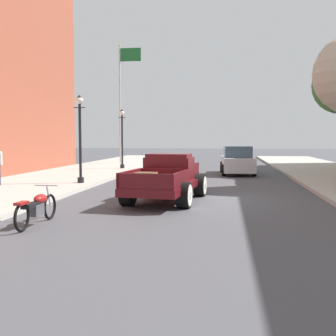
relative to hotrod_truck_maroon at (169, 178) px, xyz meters
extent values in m
plane|color=#47474C|center=(0.78, 0.22, -0.75)|extent=(140.00, 140.00, 0.00)
cube|color=#510F14|center=(-0.03, -0.24, -0.21)|extent=(2.32, 5.07, 0.24)
cube|color=#510F14|center=(0.01, 0.11, 0.31)|extent=(1.68, 1.27, 0.80)
cube|color=#510F14|center=(0.01, 0.06, 0.77)|extent=(1.53, 1.10, 0.12)
cube|color=#3D4C5B|center=(0.08, 0.67, 0.47)|extent=(1.32, 0.19, 0.44)
cube|color=#510F14|center=(0.17, 1.40, 0.17)|extent=(1.49, 1.64, 0.52)
cube|color=silver|center=(0.26, 2.19, 0.15)|extent=(0.69, 0.18, 0.47)
cube|color=#510F14|center=(-0.19, -1.63, -0.07)|extent=(1.92, 2.28, 0.04)
cube|color=#510F14|center=(-0.99, -1.54, 0.15)|extent=(0.32, 2.09, 0.44)
cube|color=#510F14|center=(0.61, -1.73, 0.15)|extent=(0.32, 2.09, 0.44)
cube|color=#510F14|center=(-0.31, -2.64, 0.15)|extent=(1.62, 0.27, 0.44)
cube|color=#510F14|center=(-0.07, -0.63, 0.15)|extent=(1.62, 0.27, 0.44)
cylinder|color=black|center=(-0.76, 1.20, -0.35)|extent=(0.45, 0.84, 0.80)
cylinder|color=silver|center=(-0.94, 1.22, -0.35)|extent=(0.09, 0.65, 0.66)
cylinder|color=silver|center=(-0.95, 1.22, -0.35)|extent=(0.05, 0.24, 0.24)
cylinder|color=black|center=(1.02, 0.99, -0.35)|extent=(0.45, 0.84, 0.80)
cylinder|color=silver|center=(1.21, 0.97, -0.35)|extent=(0.09, 0.65, 0.66)
cylinder|color=silver|center=(1.22, 0.97, -0.35)|extent=(0.05, 0.24, 0.24)
cylinder|color=black|center=(-1.08, -1.48, -0.35)|extent=(0.45, 0.84, 0.80)
cylinder|color=silver|center=(-1.26, -1.45, -0.35)|extent=(0.09, 0.65, 0.66)
cylinder|color=silver|center=(-1.27, -1.45, -0.35)|extent=(0.05, 0.24, 0.24)
cylinder|color=black|center=(0.71, -1.69, -0.35)|extent=(0.45, 0.84, 0.80)
cylinder|color=silver|center=(0.89, -1.71, -0.35)|extent=(0.09, 0.65, 0.66)
cylinder|color=silver|center=(0.90, -1.71, -0.35)|extent=(0.05, 0.24, 0.24)
cube|color=olive|center=(-0.41, -1.96, 0.15)|extent=(0.65, 0.51, 0.40)
cube|color=#3D2D1E|center=(-0.41, -1.96, 0.15)|extent=(0.62, 0.12, 0.42)
cube|color=brown|center=(0.06, -1.36, 0.09)|extent=(0.44, 0.32, 0.28)
torus|color=black|center=(-2.58, -3.86, -0.42)|extent=(0.08, 0.67, 0.67)
torus|color=black|center=(-2.60, -5.31, -0.42)|extent=(0.08, 0.67, 0.67)
cube|color=#4C4C51|center=(-2.59, -4.63, -0.37)|extent=(0.25, 0.44, 0.28)
ellipsoid|color=maroon|center=(-2.59, -4.38, -0.14)|extent=(0.27, 0.52, 0.24)
cube|color=black|center=(-2.60, -4.88, -0.22)|extent=(0.23, 0.56, 0.10)
cylinder|color=silver|center=(-2.58, -3.92, -0.12)|extent=(0.05, 0.25, 0.58)
cylinder|color=silver|center=(-2.59, -4.04, 0.16)|extent=(0.62, 0.05, 0.04)
cube|color=maroon|center=(-2.60, -5.31, -0.10)|extent=(0.19, 0.40, 0.06)
cube|color=#B7B7BC|center=(2.61, 10.47, -0.14)|extent=(1.94, 4.38, 0.80)
cube|color=#384C5B|center=(2.62, 10.32, 0.58)|extent=(1.62, 2.07, 0.64)
cylinder|color=black|center=(1.72, 11.71, -0.42)|extent=(0.25, 0.67, 0.66)
cylinder|color=black|center=(3.37, 11.80, -0.42)|extent=(0.25, 0.67, 0.66)
cylinder|color=black|center=(1.85, 9.14, -0.42)|extent=(0.25, 0.67, 0.66)
cylinder|color=black|center=(3.50, 9.22, -0.42)|extent=(0.25, 0.67, 0.66)
cylinder|color=silver|center=(-7.30, 2.01, 0.51)|extent=(0.09, 0.09, 0.54)
cylinder|color=black|center=(-4.39, 3.42, -0.48)|extent=(0.28, 0.28, 0.24)
cylinder|color=black|center=(-4.39, 3.42, 1.24)|extent=(0.12, 0.12, 3.20)
cylinder|color=black|center=(-4.39, 3.42, 2.69)|extent=(0.50, 0.04, 0.04)
sphere|color=silver|center=(-4.39, 3.42, 3.00)|extent=(0.32, 0.32, 0.32)
cone|color=black|center=(-4.39, 3.42, 3.18)|extent=(0.24, 0.24, 0.14)
cylinder|color=black|center=(-4.76, 12.28, -0.48)|extent=(0.28, 0.28, 0.24)
cylinder|color=black|center=(-4.76, 12.28, 1.24)|extent=(0.12, 0.12, 3.20)
cylinder|color=black|center=(-4.76, 12.28, 2.69)|extent=(0.50, 0.04, 0.04)
sphere|color=silver|center=(-4.76, 12.28, 3.00)|extent=(0.32, 0.32, 0.32)
cone|color=black|center=(-4.76, 12.28, 3.18)|extent=(0.24, 0.24, 0.14)
cylinder|color=#B2B2B7|center=(-6.21, 17.43, 3.90)|extent=(0.12, 0.12, 9.00)
sphere|color=gold|center=(-6.21, 17.43, 8.48)|extent=(0.16, 0.16, 0.16)
cube|color=#196633|center=(-5.35, 17.43, 7.75)|extent=(1.60, 0.03, 1.00)
camera|label=1|loc=(1.93, -13.94, 1.36)|focal=44.07mm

